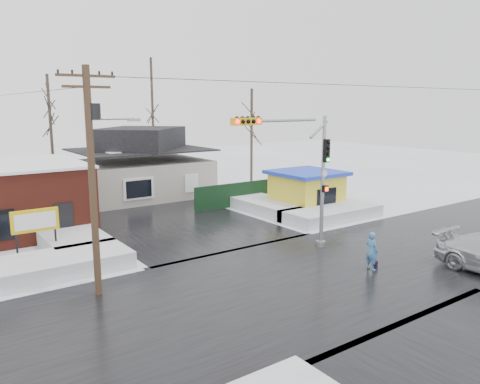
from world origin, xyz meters
TOP-DOWN VIEW (x-y plane):
  - ground at (0.00, 0.00)m, footprint 120.00×120.00m
  - road_ns at (0.00, 0.00)m, footprint 10.00×120.00m
  - road_ew at (0.00, 0.00)m, footprint 120.00×10.00m
  - snowbank_nw at (-9.00, 7.00)m, footprint 7.00×3.00m
  - snowbank_ne at (9.00, 7.00)m, footprint 7.00×3.00m
  - snowbank_nside_w at (-7.00, 12.00)m, footprint 3.00×8.00m
  - snowbank_nside_e at (7.00, 12.00)m, footprint 3.00×8.00m
  - traffic_signal at (2.43, 2.97)m, footprint 6.05×0.68m
  - utility_pole at (-7.93, 3.50)m, footprint 3.15×0.44m
  - marquee_sign at (-9.00, 9.49)m, footprint 2.20×0.21m
  - house at (2.00, 22.00)m, footprint 10.40×8.40m
  - kiosk at (9.50, 9.99)m, footprint 4.60×4.60m
  - fence at (6.50, 14.00)m, footprint 8.00×0.12m
  - tree_far_left at (-4.00, 26.00)m, footprint 3.00×3.00m
  - tree_far_mid at (6.00, 28.00)m, footprint 3.00×3.00m
  - tree_far_right at (12.00, 20.00)m, footprint 3.00×3.00m
  - pedestrian at (3.27, -0.98)m, footprint 0.43×0.66m
  - shopping_bag at (3.56, -1.01)m, footprint 0.30×0.21m

SIDE VIEW (x-z plane):
  - ground at x=0.00m, z-range 0.00..0.00m
  - road_ns at x=0.00m, z-range 0.00..0.02m
  - road_ew at x=0.00m, z-range 0.00..0.02m
  - shopping_bag at x=3.56m, z-range 0.00..0.35m
  - snowbank_nw at x=-9.00m, z-range 0.00..0.80m
  - snowbank_ne at x=9.00m, z-range 0.00..0.80m
  - snowbank_nside_w at x=-7.00m, z-range 0.00..0.80m
  - snowbank_nside_e at x=7.00m, z-range 0.00..0.80m
  - pedestrian at x=3.27m, z-range 0.00..1.80m
  - fence at x=6.50m, z-range 0.00..1.80m
  - kiosk at x=9.50m, z-range 0.03..2.90m
  - marquee_sign at x=-9.00m, z-range 0.65..3.20m
  - house at x=2.00m, z-range -0.26..5.50m
  - traffic_signal at x=2.43m, z-range 1.04..8.04m
  - utility_pole at x=-7.93m, z-range 0.61..9.61m
  - tree_far_right at x=12.00m, z-range 2.66..11.66m
  - tree_far_left at x=-4.00m, z-range 2.95..12.95m
  - tree_far_mid at x=6.00m, z-range 3.54..15.54m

